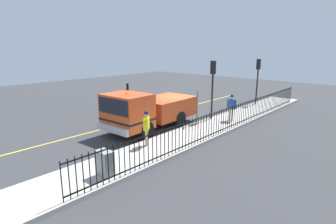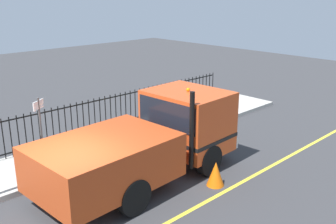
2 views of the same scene
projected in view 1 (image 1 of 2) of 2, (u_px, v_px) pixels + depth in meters
The scene contains 12 objects.
ground_plane at pixel (177, 120), 18.69m from camera, with size 53.98×53.98×0.00m, color #38383A.
sidewalk_slab at pixel (214, 127), 16.75m from camera, with size 2.45×24.54×0.17m, color #B7B2A8.
lane_marking at pixel (156, 115), 19.95m from camera, with size 0.12×22.08×0.01m, color yellow.
work_truck at pixel (146, 109), 16.11m from camera, with size 2.76×6.43×2.75m.
worker_standing at pixel (146, 125), 13.06m from camera, with size 0.45×0.54×1.72m.
pedestrian_distant at pixel (231, 105), 17.59m from camera, with size 0.63×0.24×1.72m.
iron_fence at pixel (231, 117), 15.86m from camera, with size 0.04×20.89×1.37m.
traffic_light_near at pixel (213, 78), 17.64m from camera, with size 0.31×0.22×3.82m.
traffic_light_mid at pixel (258, 72), 22.52m from camera, with size 0.31×0.23×3.73m.
utility_cabinet at pixel (105, 163), 10.08m from camera, with size 0.66×0.43×0.98m, color gray.
traffic_cone at pixel (117, 122), 16.76m from camera, with size 0.51×0.51×0.72m, color orange.
street_sign at pixel (197, 100), 16.72m from camera, with size 0.30×0.43×2.41m.
Camera 1 is at (11.48, -13.95, 4.84)m, focal length 29.18 mm.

